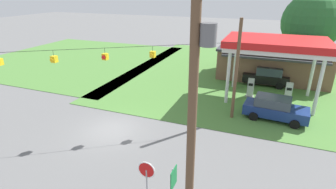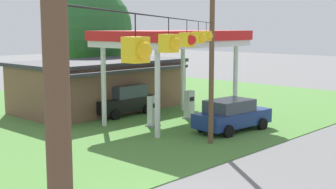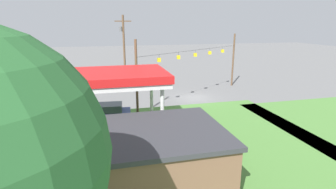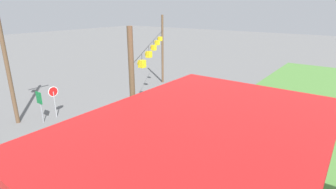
{
  "view_description": "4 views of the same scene",
  "coord_description": "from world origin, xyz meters",
  "views": [
    {
      "loc": [
        9.57,
        -13.68,
        9.23
      ],
      "look_at": [
        3.86,
        1.04,
        2.87
      ],
      "focal_mm": 28.0,
      "sensor_mm": 36.0,
      "label": 1
    },
    {
      "loc": [
        -10.0,
        -8.63,
        5.61
      ],
      "look_at": [
        3.93,
        4.4,
        2.88
      ],
      "focal_mm": 50.0,
      "sensor_mm": 36.0,
      "label": 2
    },
    {
      "loc": [
        10.56,
        29.26,
        8.86
      ],
      "look_at": [
        4.04,
        2.99,
        1.48
      ],
      "focal_mm": 28.0,
      "sensor_mm": 36.0,
      "label": 3
    },
    {
      "loc": [
        15.51,
        12.76,
        8.16
      ],
      "look_at": [
        3.18,
        3.69,
        3.08
      ],
      "focal_mm": 28.0,
      "sensor_mm": 36.0,
      "label": 4
    }
  ],
  "objects": [
    {
      "name": "grass_verge_station_corner",
      "position": [
        12.09,
        16.56,
        0.02
      ],
      "size": [
        36.0,
        28.0,
        0.04
      ],
      "primitive_type": "cube",
      "color": "#4C7F38",
      "rests_on": "ground"
    },
    {
      "name": "gas_station_canopy",
      "position": [
        10.09,
        9.85,
        4.9
      ],
      "size": [
        8.21,
        5.67,
        5.43
      ],
      "color": "silver",
      "rests_on": "ground"
    },
    {
      "name": "gas_station_store",
      "position": [
        10.13,
        16.54,
        1.72
      ],
      "size": [
        11.43,
        6.68,
        3.4
      ],
      "color": "brown",
      "rests_on": "ground"
    },
    {
      "name": "fuel_pump_near",
      "position": [
        8.5,
        9.84,
        0.84
      ],
      "size": [
        0.71,
        0.56,
        1.76
      ],
      "color": "gray",
      "rests_on": "ground"
    },
    {
      "name": "fuel_pump_far",
      "position": [
        11.69,
        9.84,
        0.84
      ],
      "size": [
        0.71,
        0.56,
        1.76
      ],
      "color": "gray",
      "rests_on": "ground"
    },
    {
      "name": "car_at_pumps_front",
      "position": [
        10.6,
        5.9,
        0.91
      ],
      "size": [
        4.73,
        2.42,
        1.77
      ],
      "rotation": [
        0.0,
        0.0,
        -0.09
      ],
      "color": "navy",
      "rests_on": "ground"
    },
    {
      "name": "car_at_pumps_rear",
      "position": [
        9.75,
        13.81,
        1.0
      ],
      "size": [
        4.47,
        2.15,
        1.97
      ],
      "rotation": [
        0.0,
        0.0,
        3.15
      ],
      "color": "black",
      "rests_on": "ground"
    },
    {
      "name": "signal_span_gantry",
      "position": [
        -0.0,
        -0.02,
        4.16
      ],
      "size": [
        15.45,
        10.24,
        7.47
      ],
      "color": "brown",
      "rests_on": "ground"
    },
    {
      "name": "tree_behind_station",
      "position": [
        13.94,
        22.58,
        5.59
      ],
      "size": [
        6.93,
        6.93,
        9.06
      ],
      "color": "#4C3828",
      "rests_on": "ground"
    }
  ]
}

